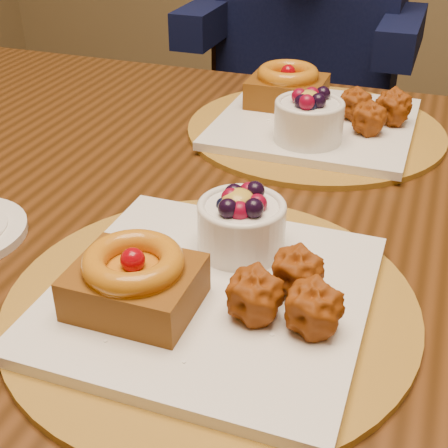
# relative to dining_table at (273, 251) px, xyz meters

# --- Properties ---
(dining_table) EXTENTS (1.60, 0.90, 0.76)m
(dining_table) POSITION_rel_dining_table_xyz_m (0.00, 0.00, 0.00)
(dining_table) COLOR #311B09
(dining_table) RESTS_ON ground
(place_setting_near) EXTENTS (0.38, 0.38, 0.09)m
(place_setting_near) POSITION_rel_dining_table_xyz_m (-0.00, -0.22, 0.10)
(place_setting_near) COLOR brown
(place_setting_near) RESTS_ON dining_table
(place_setting_far) EXTENTS (0.38, 0.38, 0.09)m
(place_setting_far) POSITION_rel_dining_table_xyz_m (-0.00, 0.21, 0.10)
(place_setting_far) COLOR brown
(place_setting_far) RESTS_ON dining_table
(chair_far) EXTENTS (0.50, 0.50, 0.82)m
(chair_far) POSITION_rel_dining_table_xyz_m (-0.16, 0.76, -0.22)
(chair_far) COLOR black
(chair_far) RESTS_ON ground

